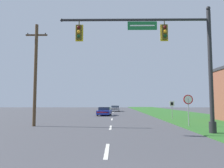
% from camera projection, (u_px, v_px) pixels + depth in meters
% --- Properties ---
extents(grass_verge_right, '(10.00, 110.00, 0.04)m').
position_uv_depth(grass_verge_right, '(183.00, 115.00, 32.53)').
color(grass_verge_right, '#2D6626').
rests_on(grass_verge_right, ground).
extents(road_center_line, '(0.16, 34.80, 0.01)m').
position_uv_depth(road_center_line, '(112.00, 119.00, 24.68)').
color(road_center_line, silver).
rests_on(road_center_line, ground).
extents(signal_mast, '(9.86, 0.47, 8.12)m').
position_uv_depth(signal_mast, '(173.00, 55.00, 13.93)').
color(signal_mast, '#232326').
rests_on(signal_mast, grass_verge_right).
extents(car_ahead, '(2.11, 4.33, 1.19)m').
position_uv_depth(car_ahead, '(104.00, 111.00, 32.02)').
color(car_ahead, black).
rests_on(car_ahead, ground).
extents(far_car, '(1.82, 4.37, 1.19)m').
position_uv_depth(far_car, '(115.00, 108.00, 46.72)').
color(far_car, black).
rests_on(far_car, ground).
extents(stop_sign, '(0.76, 0.07, 2.50)m').
position_uv_depth(stop_sign, '(188.00, 103.00, 17.49)').
color(stop_sign, gray).
rests_on(stop_sign, grass_verge_right).
extents(route_sign_post, '(0.55, 0.06, 2.03)m').
position_uv_depth(route_sign_post, '(172.00, 106.00, 25.26)').
color(route_sign_post, gray).
rests_on(route_sign_post, grass_verge_right).
extents(utility_pole_near, '(1.80, 0.26, 8.47)m').
position_uv_depth(utility_pole_near, '(35.00, 73.00, 18.06)').
color(utility_pole_near, '#4C3823').
rests_on(utility_pole_near, ground).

